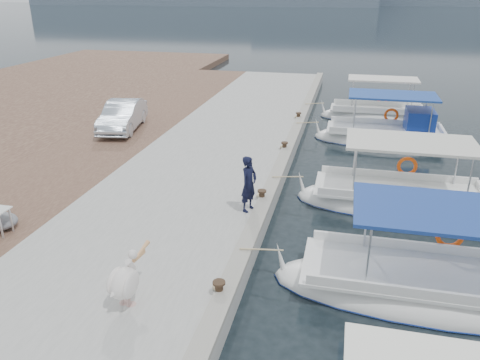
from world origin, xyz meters
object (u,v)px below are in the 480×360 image
Objects in this scene: fishing_caique_e at (376,117)px; fisherman at (249,184)px; fishing_caique_b at (439,292)px; pelican at (125,281)px; fishing_caique_d at (386,138)px; fishing_caique_c at (397,202)px; parked_car at (123,116)px.

fisherman is (-4.19, -13.55, 1.22)m from fishing_caique_e.
fishing_caique_b is 5.40× the size of pelican.
fishing_caique_d is 3.81× the size of fisherman.
fisherman is at bearing 72.68° from pelican.
fishing_caique_c is 12.87m from parked_car.
fishing_caique_b is 15.77m from parked_car.
fishing_caique_b is at bearing -87.46° from fishing_caique_d.
fishing_caique_e is (-0.85, 16.03, 0.00)m from fishing_caique_b.
fisherman is 0.42× the size of parked_car.
parked_car is (-12.52, 9.52, 1.04)m from fishing_caique_b.
fisherman is (1.54, 4.95, 0.27)m from pelican.
fishing_caique_c reaches higher than parked_car.
fisherman is at bearing -107.18° from fishing_caique_e.
fishing_caique_d is 4.08m from fishing_caique_e.
fishing_caique_b reaches higher than parked_car.
pelican is at bearing -73.98° from parked_car.
fisherman reaches higher than pelican.
parked_car is (-5.94, 11.99, 0.09)m from pelican.
fishing_caique_b and fishing_caique_e have the same top height.
parked_car is (-7.49, 7.04, -0.18)m from fisherman.
pelican is at bearing -107.22° from fishing_caique_e.
parked_car is at bearing 142.76° from fishing_caique_b.
fishing_caique_c is 3.91× the size of fisherman.
fishing_caique_d is (0.03, 7.08, 0.07)m from fishing_caique_c.
parked_car is at bearing 158.85° from fishing_caique_c.
fishing_caique_e is 1.49× the size of parked_car.
fishing_caique_b is 1.91× the size of parked_car.
fisherman reaches higher than parked_car.
fisherman is (-5.04, 2.48, 1.22)m from fishing_caique_b.
fishing_caique_b is 7.10m from pelican.
fishing_caique_e is 4.20× the size of pelican.
fisherman is at bearing -53.57° from parked_car.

